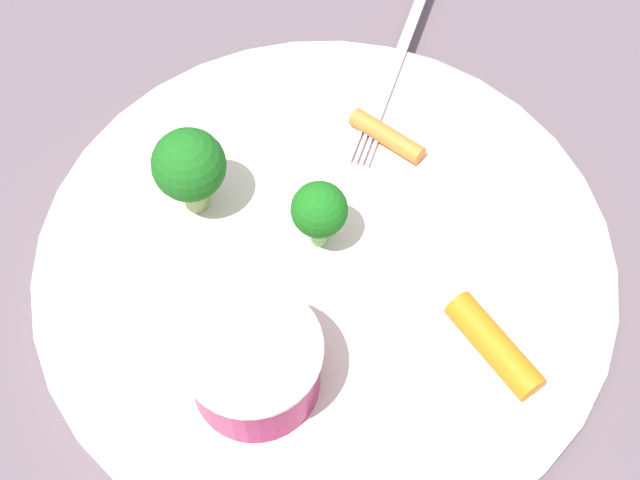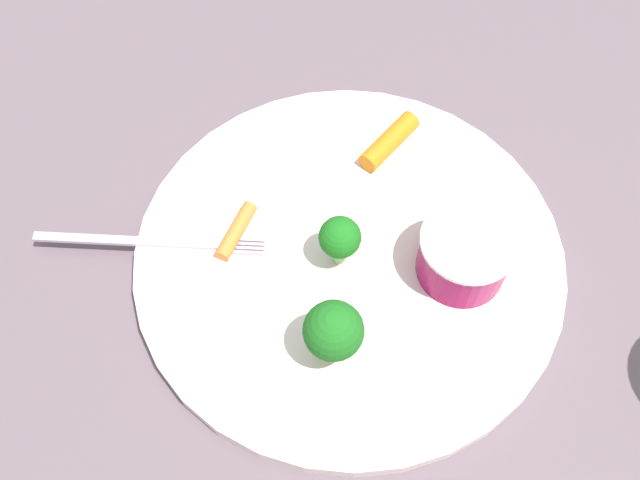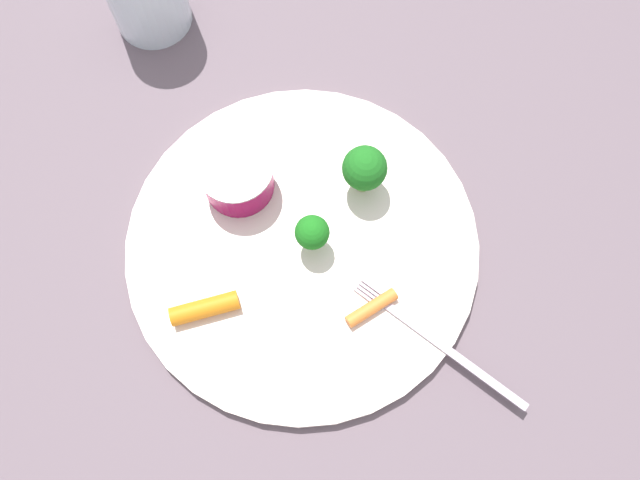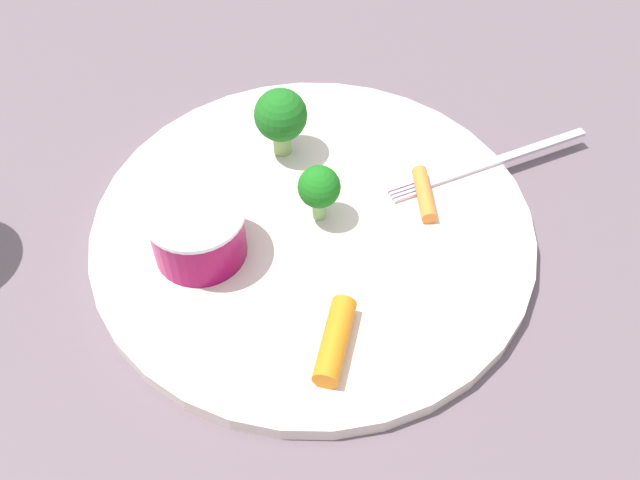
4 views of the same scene
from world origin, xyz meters
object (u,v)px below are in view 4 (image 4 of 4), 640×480
at_px(broccoli_floret_1, 281,117).
at_px(sauce_cup, 198,232).
at_px(fork, 486,164).
at_px(carrot_stick_1, 424,194).
at_px(plate, 313,230).
at_px(carrot_stick_0, 335,340).
at_px(broccoli_floret_0, 318,188).

bearing_deg(broccoli_floret_1, sauce_cup, -89.00).
bearing_deg(broccoli_floret_1, fork, 23.15).
distance_m(sauce_cup, fork, 0.22).
bearing_deg(fork, carrot_stick_1, -116.86).
bearing_deg(plate, sauce_cup, -133.52).
distance_m(carrot_stick_0, fork, 0.19).
xyz_separation_m(broccoli_floret_1, fork, (0.14, 0.06, -0.03)).
bearing_deg(sauce_cup, carrot_stick_0, -11.03).
bearing_deg(broccoli_floret_1, plate, -43.14).
bearing_deg(broccoli_floret_0, carrot_stick_1, 40.82).
height_order(plate, fork, fork).
xyz_separation_m(carrot_stick_1, fork, (0.03, 0.05, -0.00)).
relative_size(plate, sauce_cup, 4.71).
bearing_deg(fork, broccoli_floret_1, -156.85).
height_order(carrot_stick_0, carrot_stick_1, carrot_stick_0).
xyz_separation_m(sauce_cup, carrot_stick_0, (0.11, -0.02, -0.01)).
xyz_separation_m(broccoli_floret_0, carrot_stick_0, (0.06, -0.09, -0.02)).
height_order(sauce_cup, fork, sauce_cup).
bearing_deg(carrot_stick_0, plate, 127.22).
relative_size(carrot_stick_0, fork, 0.41).
bearing_deg(carrot_stick_1, carrot_stick_0, -88.84).
xyz_separation_m(sauce_cup, broccoli_floret_0, (0.05, 0.06, 0.01)).
height_order(broccoli_floret_1, carrot_stick_0, broccoli_floret_1).
bearing_deg(carrot_stick_1, sauce_cup, -133.84).
relative_size(sauce_cup, fork, 0.47).
relative_size(sauce_cup, broccoli_floret_1, 1.19).
relative_size(sauce_cup, carrot_stick_0, 1.14).
distance_m(broccoli_floret_1, fork, 0.15).
xyz_separation_m(broccoli_floret_1, carrot_stick_1, (0.11, 0.01, -0.03)).
bearing_deg(fork, plate, -126.88).
bearing_deg(sauce_cup, carrot_stick_1, 46.16).
xyz_separation_m(plate, fork, (0.08, 0.11, 0.01)).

